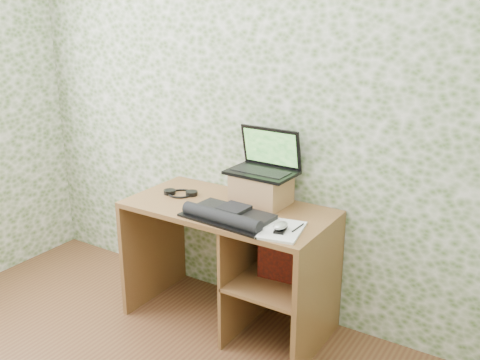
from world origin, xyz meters
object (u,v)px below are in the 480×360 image
Objects in this scene: laptop at (265,162)px; keyboard at (228,215)px; desk at (242,250)px; notepad at (282,230)px; riser at (261,189)px.

keyboard is at bearing -92.66° from laptop.
notepad is (0.35, -0.18, 0.28)m from desk.
keyboard is (0.03, -0.19, 0.29)m from desk.
laptop is (0.00, 0.04, 0.15)m from riser.
notepad is at bearing 6.59° from keyboard.
riser reaches higher than desk.
laptop is at bearing 70.23° from desk.
laptop reaches higher than desk.
notepad is (0.29, -0.33, -0.23)m from laptop.
keyboard is at bearing -94.84° from riser.
desk is at bearing -108.16° from laptop.
keyboard reaches higher than notepad.
notepad reaches higher than desk.
riser is 0.42m from notepad.
laptop is 0.73× the size of keyboard.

